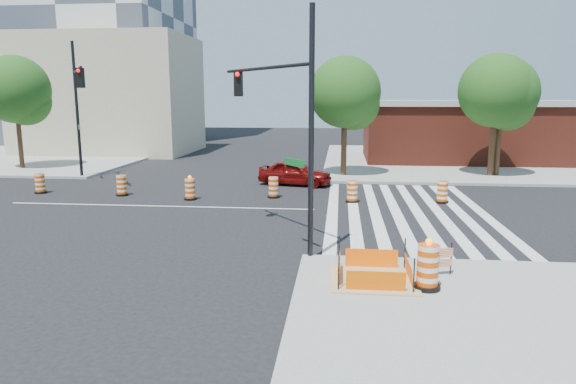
% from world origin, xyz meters
% --- Properties ---
extents(ground, '(120.00, 120.00, 0.00)m').
position_xyz_m(ground, '(0.00, 0.00, 0.00)').
color(ground, black).
rests_on(ground, ground).
extents(sidewalk_ne, '(22.00, 22.00, 0.15)m').
position_xyz_m(sidewalk_ne, '(18.00, 18.00, 0.07)').
color(sidewalk_ne, gray).
rests_on(sidewalk_ne, ground).
extents(sidewalk_nw, '(22.00, 22.00, 0.15)m').
position_xyz_m(sidewalk_nw, '(-18.00, 18.00, 0.07)').
color(sidewalk_nw, gray).
rests_on(sidewalk_nw, ground).
extents(crosswalk_east, '(6.75, 13.50, 0.01)m').
position_xyz_m(crosswalk_east, '(10.95, 0.00, 0.01)').
color(crosswalk_east, silver).
rests_on(crosswalk_east, ground).
extents(lane_centerline, '(14.00, 0.12, 0.01)m').
position_xyz_m(lane_centerline, '(0.00, 0.00, 0.01)').
color(lane_centerline, silver).
rests_on(lane_centerline, ground).
extents(excavation_pit, '(2.20, 2.20, 0.90)m').
position_xyz_m(excavation_pit, '(9.00, -9.00, 0.22)').
color(excavation_pit, tan).
rests_on(excavation_pit, ground).
extents(brick_storefront, '(16.50, 8.50, 4.60)m').
position_xyz_m(brick_storefront, '(18.00, 18.00, 2.32)').
color(brick_storefront, maroon).
rests_on(brick_storefront, ground).
extents(beige_midrise, '(14.00, 10.00, 10.00)m').
position_xyz_m(beige_midrise, '(-12.00, 22.00, 5.00)').
color(beige_midrise, tan).
rests_on(beige_midrise, ground).
extents(red_coupe, '(4.31, 2.47, 1.38)m').
position_xyz_m(red_coupe, '(5.60, 6.26, 0.69)').
color(red_coupe, '#620908').
rests_on(red_coupe, ground).
extents(signal_pole_se, '(3.46, 4.40, 7.24)m').
position_xyz_m(signal_pole_se, '(6.31, -5.87, 4.46)').
color(signal_pole_se, black).
rests_on(signal_pole_se, ground).
extents(signal_pole_nw, '(3.20, 5.19, 7.90)m').
position_xyz_m(signal_pole_nw, '(-6.67, 6.04, 4.85)').
color(signal_pole_nw, black).
rests_on(signal_pole_nw, ground).
extents(pit_drum, '(0.66, 0.66, 1.30)m').
position_xyz_m(pit_drum, '(10.28, -9.52, 0.69)').
color(pit_drum, black).
rests_on(pit_drum, ground).
extents(barricade, '(0.73, 0.26, 0.88)m').
position_xyz_m(barricade, '(10.76, -8.49, 0.64)').
color(barricade, '#E24C04').
rests_on(barricade, ground).
extents(tree_north_b, '(4.44, 4.44, 7.55)m').
position_xyz_m(tree_north_b, '(-13.22, 10.45, 5.07)').
color(tree_north_b, '#382314').
rests_on(tree_north_b, ground).
extents(tree_north_c, '(4.27, 4.27, 7.25)m').
position_xyz_m(tree_north_c, '(8.34, 9.48, 4.87)').
color(tree_north_c, '#382314').
rests_on(tree_north_c, ground).
extents(tree_north_d, '(4.35, 4.35, 7.39)m').
position_xyz_m(tree_north_d, '(17.22, 10.13, 4.96)').
color(tree_north_d, '#382314').
rests_on(tree_north_d, ground).
extents(tree_north_e, '(4.24, 4.24, 7.21)m').
position_xyz_m(tree_north_e, '(17.63, 10.31, 4.84)').
color(tree_north_e, '#382314').
rests_on(tree_north_e, ground).
extents(median_drum_1, '(0.60, 0.60, 1.02)m').
position_xyz_m(median_drum_1, '(-7.11, 2.43, 0.48)').
color(median_drum_1, black).
rests_on(median_drum_1, ground).
extents(median_drum_2, '(0.60, 0.60, 1.02)m').
position_xyz_m(median_drum_2, '(-2.72, 2.26, 0.48)').
color(median_drum_2, black).
rests_on(median_drum_2, ground).
extents(median_drum_3, '(0.60, 0.60, 1.18)m').
position_xyz_m(median_drum_3, '(0.98, 1.57, 0.49)').
color(median_drum_3, black).
rests_on(median_drum_3, ground).
extents(median_drum_4, '(0.60, 0.60, 1.02)m').
position_xyz_m(median_drum_4, '(4.87, 2.49, 0.48)').
color(median_drum_4, black).
rests_on(median_drum_4, ground).
extents(median_drum_5, '(0.60, 0.60, 1.02)m').
position_xyz_m(median_drum_5, '(8.67, 1.75, 0.48)').
color(median_drum_5, black).
rests_on(median_drum_5, ground).
extents(median_drum_6, '(0.60, 0.60, 1.02)m').
position_xyz_m(median_drum_6, '(12.82, 2.03, 0.48)').
color(median_drum_6, black).
rests_on(median_drum_6, ground).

